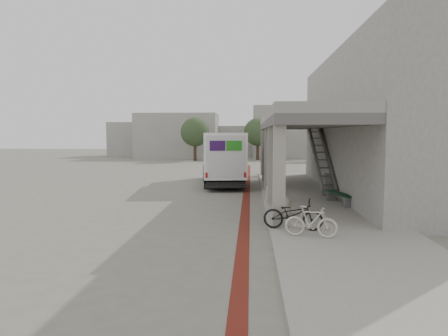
# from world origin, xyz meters

# --- Properties ---
(ground) EXTENTS (120.00, 120.00, 0.00)m
(ground) POSITION_xyz_m (0.00, 0.00, 0.00)
(ground) COLOR #69645A
(ground) RESTS_ON ground
(bike_lane_stripe) EXTENTS (0.35, 40.00, 0.01)m
(bike_lane_stripe) POSITION_xyz_m (1.00, 2.00, 0.01)
(bike_lane_stripe) COLOR #5D1B12
(bike_lane_stripe) RESTS_ON ground
(sidewalk) EXTENTS (4.40, 28.00, 0.12)m
(sidewalk) POSITION_xyz_m (4.00, 0.00, 0.06)
(sidewalk) COLOR gray
(sidewalk) RESTS_ON ground
(transit_building) EXTENTS (7.60, 17.00, 7.00)m
(transit_building) POSITION_xyz_m (6.83, 4.50, 3.40)
(transit_building) COLOR gray
(transit_building) RESTS_ON ground
(distant_backdrop) EXTENTS (28.00, 10.00, 6.50)m
(distant_backdrop) POSITION_xyz_m (-2.84, 35.89, 2.70)
(distant_backdrop) COLOR gray
(distant_backdrop) RESTS_ON ground
(tree_left) EXTENTS (3.20, 3.20, 4.80)m
(tree_left) POSITION_xyz_m (-5.00, 28.00, 3.18)
(tree_left) COLOR #38281C
(tree_left) RESTS_ON ground
(tree_mid) EXTENTS (3.20, 3.20, 4.80)m
(tree_mid) POSITION_xyz_m (2.00, 30.00, 3.18)
(tree_mid) COLOR #38281C
(tree_mid) RESTS_ON ground
(tree_right) EXTENTS (3.20, 3.20, 4.80)m
(tree_right) POSITION_xyz_m (10.00, 29.00, 3.18)
(tree_right) COLOR #38281C
(tree_right) RESTS_ON ground
(fedex_truck) EXTENTS (3.06, 7.45, 3.09)m
(fedex_truck) POSITION_xyz_m (-0.49, 7.75, 1.65)
(fedex_truck) COLOR black
(fedex_truck) RESTS_ON ground
(bench) EXTENTS (0.85, 1.97, 0.45)m
(bench) POSITION_xyz_m (4.92, 0.69, 0.44)
(bench) COLOR slate
(bench) RESTS_ON sidewalk
(bollard_near) EXTENTS (0.43, 0.43, 0.65)m
(bollard_near) POSITION_xyz_m (2.44, -1.69, 0.44)
(bollard_near) COLOR gray
(bollard_near) RESTS_ON sidewalk
(bollard_far) EXTENTS (0.43, 0.43, 0.64)m
(bollard_far) POSITION_xyz_m (2.10, 1.75, 0.44)
(bollard_far) COLOR tan
(bollard_far) RESTS_ON sidewalk
(utility_cabinet) EXTENTS (0.48, 0.61, 0.96)m
(utility_cabinet) POSITION_xyz_m (5.00, 3.47, 0.60)
(utility_cabinet) COLOR gray
(utility_cabinet) RESTS_ON sidewalk
(bicycle_black) EXTENTS (1.90, 0.98, 0.95)m
(bicycle_black) POSITION_xyz_m (2.50, -3.98, 0.60)
(bicycle_black) COLOR black
(bicycle_black) RESTS_ON sidewalk
(bicycle_cream) EXTENTS (1.54, 0.76, 0.89)m
(bicycle_cream) POSITION_xyz_m (2.92, -4.84, 0.57)
(bicycle_cream) COLOR beige
(bicycle_cream) RESTS_ON sidewalk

